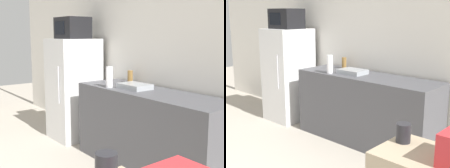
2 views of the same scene
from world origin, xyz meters
TOP-DOWN VIEW (x-y plane):
  - wall_back at (0.00, 3.33)m, footprint 8.00×0.06m
  - refrigerator at (-1.50, 2.89)m, footprint 0.62×0.68m
  - microwave at (-1.50, 2.89)m, footprint 0.48×0.38m
  - counter at (0.05, 2.96)m, footprint 2.00×0.62m
  - sink_basin at (-0.16, 2.93)m, footprint 0.36×0.26m
  - bottle_tall at (-0.41, 2.75)m, footprint 0.08×0.08m
  - bottle_short at (-0.52, 3.16)m, footprint 0.07×0.07m
  - jar at (1.66, 1.18)m, footprint 0.08×0.08m

SIDE VIEW (x-z plane):
  - counter at x=0.05m, z-range 0.00..0.93m
  - refrigerator at x=-1.50m, z-range 0.00..1.49m
  - sink_basin at x=-0.16m, z-range 0.93..0.99m
  - bottle_short at x=-0.52m, z-range 0.93..1.09m
  - bottle_tall at x=-0.41m, z-range 0.93..1.18m
  - jar at x=1.66m, z-range 1.03..1.14m
  - wall_back at x=0.00m, z-range 0.00..2.60m
  - microwave at x=-1.50m, z-range 1.49..1.80m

